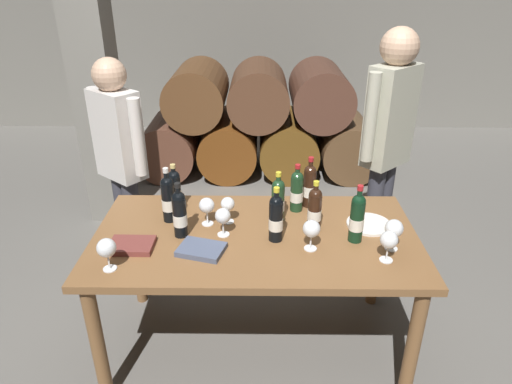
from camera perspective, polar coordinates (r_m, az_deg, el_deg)
The scene contains 26 objects.
ground_plane at distance 2.90m, azimuth -0.05°, elevation -18.19°, with size 14.00×14.00×0.00m, color #66635E.
cellar_back_wall at distance 6.29m, azimuth 0.43°, elevation 20.64°, with size 10.00×0.24×2.80m, color slate.
barrel_stack at distance 4.90m, azimuth 0.31°, elevation 8.58°, with size 2.49×0.90×1.15m.
stone_pillar at distance 3.96m, azimuth -19.55°, elevation 14.30°, with size 0.32×0.32×2.60m, color slate.
dining_table at distance 2.47m, azimuth -0.05°, elevation -7.09°, with size 1.70×0.90×0.76m.
wine_bottle_0 at distance 2.32m, azimuth 2.49°, elevation -3.20°, with size 0.07×0.07×0.30m.
wine_bottle_1 at distance 2.36m, azimuth 12.44°, elevation -3.10°, with size 0.07×0.07×0.31m.
wine_bottle_2 at distance 2.53m, azimuth -10.84°, elevation -0.79°, with size 0.07×0.07×0.31m.
wine_bottle_3 at distance 2.61m, azimuth 5.08°, elevation 0.17°, with size 0.07×0.07×0.28m.
wine_bottle_4 at distance 2.67m, azimuth -10.06°, elevation 0.38°, with size 0.07×0.07×0.27m.
wine_bottle_5 at distance 2.50m, azimuth 2.75°, elevation -0.93°, with size 0.07×0.07×0.29m.
wine_bottle_6 at distance 2.66m, azimuth 6.67°, elevation 0.84°, with size 0.07×0.07×0.31m.
wine_bottle_7 at distance 2.38m, azimuth -9.45°, elevation -2.64°, with size 0.07×0.07×0.30m.
wine_bottle_8 at distance 2.43m, azimuth 7.30°, elevation -2.07°, with size 0.07×0.07×0.28m.
wine_glass_0 at distance 2.49m, azimuth -3.53°, elevation -1.60°, with size 0.08×0.08×0.15m.
wine_glass_1 at distance 2.25m, azimuth 16.18°, elevation -5.81°, with size 0.09×0.09×0.16m.
wine_glass_2 at distance 2.26m, azimuth 6.91°, elevation -4.62°, with size 0.09×0.09×0.16m.
wine_glass_3 at distance 2.37m, azimuth -4.14°, elevation -3.07°, with size 0.08×0.08×0.16m.
wine_glass_4 at distance 2.21m, azimuth -18.06°, elevation -6.69°, with size 0.09×0.09×0.16m.
wine_glass_5 at distance 2.48m, azimuth -6.14°, elevation -1.74°, with size 0.08×0.08×0.16m.
wine_glass_6 at distance 2.35m, azimuth 16.75°, elevation -4.43°, with size 0.09×0.09×0.16m.
tasting_notebook at distance 2.29m, azimuth -6.79°, elevation -7.10°, with size 0.22×0.16×0.03m, color #4C5670.
leather_ledger at distance 2.39m, azimuth -15.20°, elevation -6.42°, with size 0.22×0.16×0.03m, color brown.
serving_plate at distance 2.57m, azimuth 13.83°, elevation -3.91°, with size 0.24×0.24×0.01m, color white.
sommelier_presenting at distance 3.09m, azimuth 16.03°, elevation 6.70°, with size 0.39×0.36×1.72m.
taster_seated_left at distance 3.13m, azimuth -16.49°, elevation 4.52°, with size 0.40×0.34×1.54m.
Camera 1 is at (0.03, -2.06, 2.03)m, focal length 32.22 mm.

